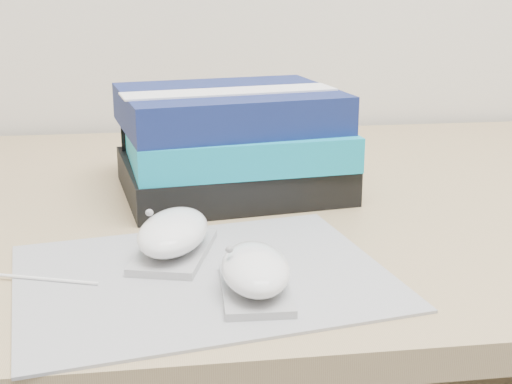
{
  "coord_description": "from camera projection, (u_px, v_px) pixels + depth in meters",
  "views": [
    {
      "loc": [
        -0.15,
        0.73,
        1.0
      ],
      "look_at": [
        -0.04,
        1.46,
        0.77
      ],
      "focal_mm": 50.0,
      "sensor_mm": 36.0,
      "label": 1
    }
  ],
  "objects": [
    {
      "name": "desk",
      "position": [
        269.0,
        336.0,
        1.03
      ],
      "size": [
        1.6,
        0.8,
        0.73
      ],
      "color": "#A4865B",
      "rests_on": "ground"
    },
    {
      "name": "mousepad",
      "position": [
        203.0,
        276.0,
        0.65
      ],
      "size": [
        0.37,
        0.31,
        0.0
      ],
      "primitive_type": "cube",
      "rotation": [
        0.0,
        0.0,
        0.17
      ],
      "color": "gray",
      "rests_on": "desk"
    },
    {
      "name": "mouse_rear",
      "position": [
        173.0,
        235.0,
        0.69
      ],
      "size": [
        0.09,
        0.13,
        0.05
      ],
      "color": "#A6A6A8",
      "rests_on": "mousepad"
    },
    {
      "name": "mouse_front",
      "position": [
        255.0,
        272.0,
        0.61
      ],
      "size": [
        0.06,
        0.11,
        0.04
      ],
      "color": "#A09FA2",
      "rests_on": "mousepad"
    },
    {
      "name": "book_stack",
      "position": [
        232.0,
        142.0,
        0.89
      ],
      "size": [
        0.29,
        0.25,
        0.13
      ],
      "color": "black",
      "rests_on": "desk"
    },
    {
      "name": "pouch",
      "position": [
        163.0,
        139.0,
        0.98
      ],
      "size": [
        0.12,
        0.08,
        0.1
      ],
      "color": "black",
      "rests_on": "desk"
    }
  ]
}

